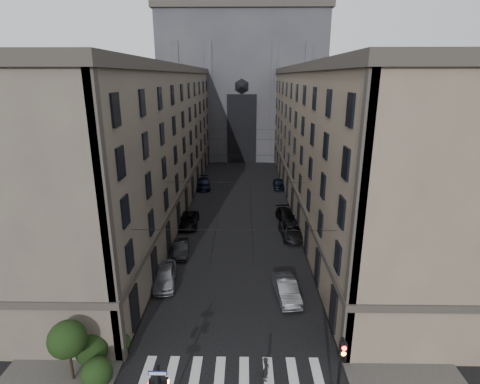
{
  "coord_description": "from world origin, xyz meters",
  "views": [
    {
      "loc": [
        0.77,
        -13.47,
        17.52
      ],
      "look_at": [
        0.42,
        10.75,
        9.99
      ],
      "focal_mm": 28.0,
      "sensor_mm": 36.0,
      "label": 1
    }
  ],
  "objects_px": {
    "traffic_light_right": "(340,371)",
    "car_left_midnear": "(181,248)",
    "car_left_near": "(165,276)",
    "pedestrian": "(266,369)",
    "car_left_midfar": "(188,220)",
    "car_right_far": "(279,184)",
    "gothic_tower": "(242,75)",
    "car_right_near": "(287,290)",
    "car_right_midnear": "(292,231)",
    "car_left_far": "(203,184)",
    "car_right_midfar": "(286,216)"
  },
  "relations": [
    {
      "from": "traffic_light_right",
      "to": "car_left_midnear",
      "type": "xyz_separation_m",
      "value": [
        -11.33,
        19.25,
        -2.62
      ]
    },
    {
      "from": "car_left_near",
      "to": "pedestrian",
      "type": "height_order",
      "value": "car_left_near"
    },
    {
      "from": "car_left_midfar",
      "to": "car_right_far",
      "type": "height_order",
      "value": "car_right_far"
    },
    {
      "from": "pedestrian",
      "to": "car_left_midnear",
      "type": "bearing_deg",
      "value": 32.48
    },
    {
      "from": "gothic_tower",
      "to": "car_left_midfar",
      "type": "xyz_separation_m",
      "value": [
        -6.2,
        -46.09,
        -17.06
      ]
    },
    {
      "from": "traffic_light_right",
      "to": "car_left_midfar",
      "type": "bearing_deg",
      "value": 113.65
    },
    {
      "from": "car_right_near",
      "to": "car_left_midnear",
      "type": "bearing_deg",
      "value": 135.53
    },
    {
      "from": "traffic_light_right",
      "to": "car_right_midnear",
      "type": "distance_m",
      "value": 23.78
    },
    {
      "from": "car_left_far",
      "to": "gothic_tower",
      "type": "bearing_deg",
      "value": 71.45
    },
    {
      "from": "car_left_midfar",
      "to": "car_right_midfar",
      "type": "xyz_separation_m",
      "value": [
        12.1,
        1.5,
        -0.01
      ]
    },
    {
      "from": "car_left_midnear",
      "to": "pedestrian",
      "type": "xyz_separation_m",
      "value": [
        7.79,
        -16.43,
        0.11
      ]
    },
    {
      "from": "car_right_near",
      "to": "car_right_midfar",
      "type": "xyz_separation_m",
      "value": [
        1.7,
        16.9,
        -0.04
      ]
    },
    {
      "from": "car_left_midfar",
      "to": "car_right_midfar",
      "type": "bearing_deg",
      "value": 4.01
    },
    {
      "from": "car_right_far",
      "to": "car_left_midnear",
      "type": "bearing_deg",
      "value": -115.47
    },
    {
      "from": "traffic_light_right",
      "to": "car_right_midfar",
      "type": "height_order",
      "value": "traffic_light_right"
    },
    {
      "from": "car_left_near",
      "to": "car_left_far",
      "type": "relative_size",
      "value": 0.91
    },
    {
      "from": "car_left_midfar",
      "to": "car_right_midfar",
      "type": "height_order",
      "value": "car_left_midfar"
    },
    {
      "from": "car_left_near",
      "to": "car_left_midnear",
      "type": "height_order",
      "value": "car_left_near"
    },
    {
      "from": "car_left_near",
      "to": "car_right_midfar",
      "type": "xyz_separation_m",
      "value": [
        12.1,
        14.96,
        -0.09
      ]
    },
    {
      "from": "car_left_midfar",
      "to": "car_right_near",
      "type": "distance_m",
      "value": 18.58
    },
    {
      "from": "car_left_far",
      "to": "car_right_midfar",
      "type": "height_order",
      "value": "car_left_far"
    },
    {
      "from": "car_left_near",
      "to": "car_left_midnear",
      "type": "relative_size",
      "value": 1.18
    },
    {
      "from": "car_left_far",
      "to": "traffic_light_right",
      "type": "bearing_deg",
      "value": -82.05
    },
    {
      "from": "car_left_near",
      "to": "car_right_far",
      "type": "xyz_separation_m",
      "value": [
        12.4,
        29.53,
        -0.07
      ]
    },
    {
      "from": "car_left_near",
      "to": "pedestrian",
      "type": "xyz_separation_m",
      "value": [
        8.26,
        -10.68,
        -0.03
      ]
    },
    {
      "from": "car_right_midnear",
      "to": "pedestrian",
      "type": "height_order",
      "value": "pedestrian"
    },
    {
      "from": "car_right_near",
      "to": "car_left_near",
      "type": "bearing_deg",
      "value": 162.73
    },
    {
      "from": "car_right_midnear",
      "to": "car_left_midnear",
      "type": "bearing_deg",
      "value": -163.72
    },
    {
      "from": "traffic_light_right",
      "to": "car_left_near",
      "type": "height_order",
      "value": "traffic_light_right"
    },
    {
      "from": "car_left_far",
      "to": "car_right_far",
      "type": "bearing_deg",
      "value": -7.06
    },
    {
      "from": "car_left_far",
      "to": "pedestrian",
      "type": "relative_size",
      "value": 3.38
    },
    {
      "from": "car_left_midfar",
      "to": "traffic_light_right",
      "type": "bearing_deg",
      "value": -69.43
    },
    {
      "from": "car_left_midnear",
      "to": "car_left_far",
      "type": "relative_size",
      "value": 0.77
    },
    {
      "from": "gothic_tower",
      "to": "car_left_midnear",
      "type": "distance_m",
      "value": 56.74
    },
    {
      "from": "car_right_midfar",
      "to": "pedestrian",
      "type": "relative_size",
      "value": 3.22
    },
    {
      "from": "gothic_tower",
      "to": "pedestrian",
      "type": "relative_size",
      "value": 36.96
    },
    {
      "from": "car_right_near",
      "to": "car_right_far",
      "type": "distance_m",
      "value": 31.54
    },
    {
      "from": "car_left_midnear",
      "to": "car_left_midfar",
      "type": "height_order",
      "value": "car_left_midfar"
    },
    {
      "from": "gothic_tower",
      "to": "car_right_near",
      "type": "distance_m",
      "value": 63.94
    },
    {
      "from": "car_right_near",
      "to": "traffic_light_right",
      "type": "bearing_deg",
      "value": -89.76
    },
    {
      "from": "car_left_midnear",
      "to": "car_right_midnear",
      "type": "xyz_separation_m",
      "value": [
        11.83,
        4.39,
        0.06
      ]
    },
    {
      "from": "traffic_light_right",
      "to": "car_left_far",
      "type": "bearing_deg",
      "value": 105.14
    },
    {
      "from": "traffic_light_right",
      "to": "car_right_far",
      "type": "bearing_deg",
      "value": 89.2
    },
    {
      "from": "car_left_far",
      "to": "car_right_near",
      "type": "bearing_deg",
      "value": -79.16
    },
    {
      "from": "car_left_near",
      "to": "car_right_midfar",
      "type": "height_order",
      "value": "car_left_near"
    },
    {
      "from": "car_left_far",
      "to": "car_right_midfar",
      "type": "xyz_separation_m",
      "value": [
        11.94,
        -14.54,
        -0.04
      ]
    },
    {
      "from": "car_right_midnear",
      "to": "car_right_far",
      "type": "relative_size",
      "value": 1.21
    },
    {
      "from": "car_left_near",
      "to": "car_right_midnear",
      "type": "bearing_deg",
      "value": 32.6
    },
    {
      "from": "car_left_far",
      "to": "pedestrian",
      "type": "xyz_separation_m",
      "value": [
        8.09,
        -40.18,
        0.01
      ]
    },
    {
      "from": "car_right_midnear",
      "to": "car_right_midfar",
      "type": "xyz_separation_m",
      "value": [
        -0.2,
        4.81,
        -0.0
      ]
    }
  ]
}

